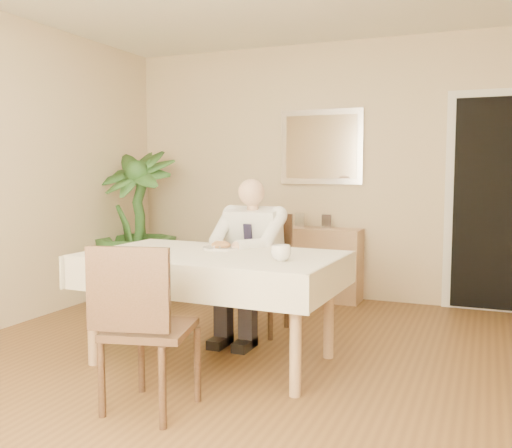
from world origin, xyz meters
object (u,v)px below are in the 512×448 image
at_px(seated_man, 247,251).
at_px(sideboard, 316,264).
at_px(chair_far, 261,264).
at_px(potted_palm, 136,224).
at_px(coffee_mug, 281,253).
at_px(dining_table, 212,265).
at_px(chair_near, 141,320).

distance_m(seated_man, sideboard, 1.55).
xyz_separation_m(chair_far, potted_palm, (-1.68, 0.68, 0.22)).
height_order(seated_man, coffee_mug, seated_man).
distance_m(dining_table, potted_palm, 2.30).
distance_m(dining_table, sideboard, 2.12).
bearing_deg(dining_table, potted_palm, 139.05).
distance_m(chair_far, coffee_mug, 1.19).
relative_size(dining_table, sideboard, 1.92).
height_order(dining_table, seated_man, seated_man).
relative_size(seated_man, coffee_mug, 9.90).
xyz_separation_m(coffee_mug, sideboard, (-0.42, 2.23, -0.44)).
relative_size(chair_far, seated_man, 0.76).
bearing_deg(dining_table, chair_near, -85.39).
xyz_separation_m(dining_table, seated_man, (0.00, 0.59, 0.02)).
bearing_deg(potted_palm, seated_man, -30.14).
relative_size(seated_man, potted_palm, 0.82).
xyz_separation_m(chair_far, chair_near, (0.04, -1.81, -0.01)).
distance_m(dining_table, chair_far, 0.90).
height_order(chair_near, seated_man, seated_man).
xyz_separation_m(coffee_mug, potted_palm, (-2.22, 1.70, -0.04)).
bearing_deg(chair_near, sideboard, 74.87).
distance_m(dining_table, seated_man, 0.59).
relative_size(coffee_mug, sideboard, 0.14).
height_order(chair_far, coffee_mug, chair_far).
bearing_deg(potted_palm, chair_far, -22.10).
bearing_deg(chair_near, coffee_mug, 44.01).
xyz_separation_m(chair_near, potted_palm, (-1.72, 2.49, 0.23)).
distance_m(chair_near, seated_man, 1.53).
bearing_deg(chair_far, potted_palm, 150.90).
xyz_separation_m(chair_far, sideboard, (0.12, 1.21, -0.17)).
bearing_deg(potted_palm, dining_table, -43.02).
xyz_separation_m(seated_man, potted_palm, (-1.68, 0.98, 0.07)).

